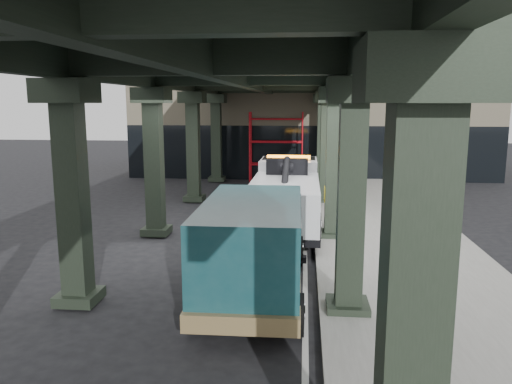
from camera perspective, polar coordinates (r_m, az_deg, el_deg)
The scene contains 8 objects.
ground at distance 15.03m, azimuth -0.90°, elevation -7.29°, with size 90.00×90.00×0.00m, color black.
sidewalk at distance 17.09m, azimuth 15.11°, elevation -5.24°, with size 5.00×40.00×0.15m, color gray.
lane_stripe at distance 16.86m, azimuth 5.64°, elevation -5.38°, with size 0.12×38.00×0.01m, color silver.
viaduct at distance 16.41m, azimuth -1.58°, elevation 13.48°, with size 7.40×32.00×6.40m.
building at distance 34.26m, azimuth 6.26°, elevation 9.23°, with size 22.00×10.00×8.00m, color #C6B793.
scaffolding at distance 29.04m, azimuth 2.34°, elevation 5.40°, with size 3.08×0.88×4.00m.
tow_truck at distance 18.13m, azimuth 3.51°, elevation -0.15°, with size 2.47×8.00×2.61m.
towed_van at distance 11.56m, azimuth -0.28°, elevation -6.11°, with size 2.41×5.85×2.36m.
Camera 1 is at (1.62, -14.25, 4.50)m, focal length 35.00 mm.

